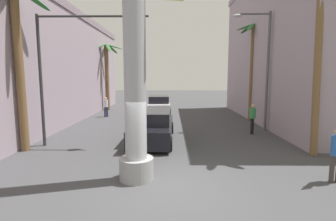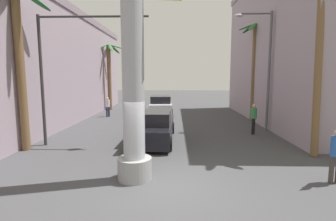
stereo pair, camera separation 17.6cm
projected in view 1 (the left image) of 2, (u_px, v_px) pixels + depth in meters
name	position (u px, v px, depth m)	size (l,w,h in m)	color
ground_plane	(169.00, 125.00, 17.58)	(88.86, 88.86, 0.00)	#424244
building_left	(21.00, 65.00, 18.05)	(7.51, 26.39, 7.99)	#9E8C99
building_right	(312.00, 46.00, 18.70)	(8.53, 17.08, 10.74)	#9E8C99
neon_sign_pole	(134.00, 7.00, 7.67)	(2.88, 1.08, 11.08)	#9E9EA3
street_lamp	(262.00, 60.00, 15.43)	(2.23, 0.28, 6.98)	#59595E
traffic_light_mast	(73.00, 55.00, 11.86)	(5.06, 0.32, 6.01)	#333333
car_lead	(153.00, 127.00, 13.18)	(2.13, 5.18, 1.56)	black
car_far	(159.00, 105.00, 23.19)	(2.19, 4.89, 1.56)	black
palm_tree_mid_right	(252.00, 59.00, 18.93)	(2.61, 2.50, 7.03)	brown
palm_tree_near_right	(318.00, 22.00, 10.47)	(2.45, 2.42, 8.45)	brown
palm_tree_near_left	(18.00, 49.00, 11.02)	(3.28, 3.30, 6.99)	brown
palm_tree_far_left	(107.00, 69.00, 25.09)	(3.19, 3.00, 6.36)	brown
pedestrian_far_left	(106.00, 105.00, 21.08)	(0.48, 0.48, 1.59)	#1E233F
pedestrian_mid_right	(252.00, 116.00, 14.83)	(0.46, 0.46, 1.71)	black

